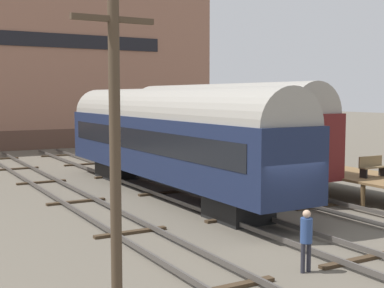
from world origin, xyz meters
name	(u,v)px	position (x,y,z in m)	size (l,w,h in m)	color
ground_plane	(287,237)	(0.00, 0.00, 0.00)	(200.00, 200.00, 0.00)	#60594C
track_left	(172,252)	(-4.29, 0.00, 0.14)	(2.60, 60.00, 0.26)	#4C4742
track_middle	(287,233)	(0.00, 0.00, 0.14)	(2.60, 60.00, 0.26)	#4C4742
track_right	(377,218)	(4.29, 0.00, 0.14)	(2.60, 60.00, 0.26)	#4C4742
train_car_navy	(165,134)	(0.00, 8.90, 2.87)	(2.85, 18.64, 5.00)	black
train_car_maroon	(216,126)	(4.29, 11.20, 3.01)	(2.95, 16.24, 5.29)	black
bench	(372,166)	(7.15, 2.83, 1.59)	(1.40, 0.40, 0.91)	brown
person_worker	(306,235)	(-1.82, -2.96, 1.01)	(0.32, 0.32, 1.69)	#282833
utility_pole	(115,142)	(-7.16, -2.94, 3.72)	(1.80, 0.24, 7.11)	#473828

